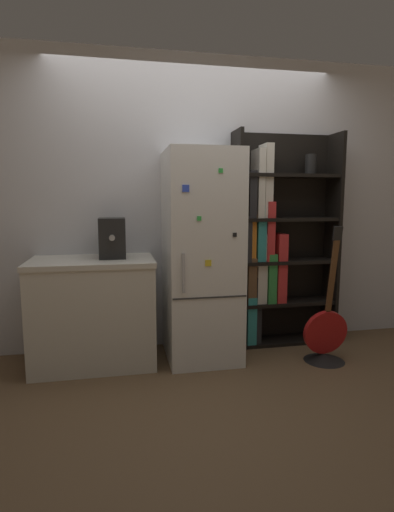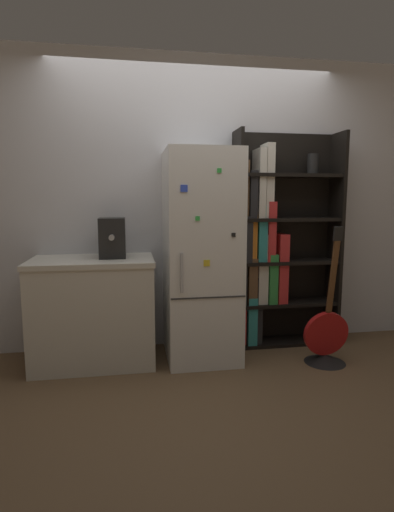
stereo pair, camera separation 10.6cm
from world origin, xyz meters
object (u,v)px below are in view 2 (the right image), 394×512
object	(u,v)px
bookshelf	(272,248)
espresso_machine	(112,238)
refrigerator	(201,256)
guitar	(326,343)

from	to	relation	value
bookshelf	espresso_machine	size ratio (longest dim) A/B	5.96
refrigerator	guitar	bearing A→B (deg)	-18.04
espresso_machine	guitar	world-z (taller)	espresso_machine
refrigerator	espresso_machine	world-z (taller)	refrigerator
refrigerator	guitar	world-z (taller)	refrigerator
bookshelf	espresso_machine	bearing A→B (deg)	-174.16
guitar	refrigerator	bearing A→B (deg)	161.96
refrigerator	guitar	size ratio (longest dim) A/B	1.53
refrigerator	espresso_machine	size ratio (longest dim) A/B	5.34
bookshelf	guitar	bearing A→B (deg)	-61.45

